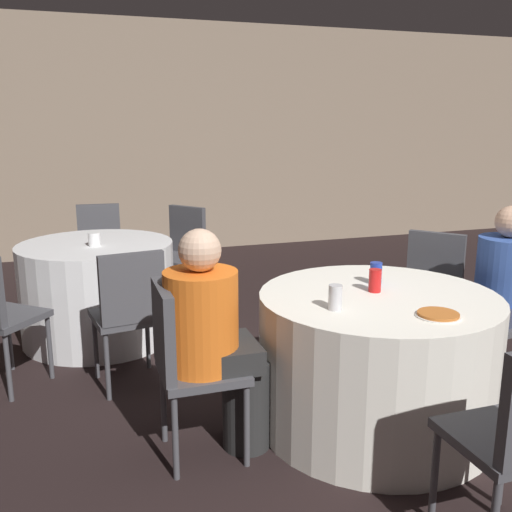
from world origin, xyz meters
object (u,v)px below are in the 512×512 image
Objects in this scene: chair_far_south at (130,306)px; soda_can_silver at (335,297)px; chair_near_northeast at (430,285)px; chair_far_northeast at (181,246)px; table_near at (376,360)px; chair_near_west at (183,355)px; chair_far_north at (100,243)px; soda_can_blue at (376,273)px; person_orange_shirt at (216,341)px; table_far at (98,291)px; pizza_plate_near at (438,315)px; soda_can_red at (375,281)px; person_blue_shirt at (496,299)px.

soda_can_silver is at bearing -56.47° from chair_far_south.
chair_near_northeast and chair_far_northeast have the same top height.
table_near is 1.05m from chair_near_northeast.
chair_near_west reaches higher than table_near.
soda_can_blue is (1.35, -2.59, 0.26)m from chair_far_north.
table_near is at bearing 90.00° from person_orange_shirt.
chair_near_west reaches higher than table_far.
pizza_plate_near is at bearing 70.95° from chair_near_west.
pizza_plate_near is at bearing -30.37° from soda_can_silver.
table_near is at bearing -53.34° from table_far.
chair_far_northeast is (0.76, 0.62, 0.17)m from table_far.
table_near is 10.29× the size of soda_can_red.
table_far is at bearing 90.00° from chair_far_northeast.
chair_near_west is 7.21× the size of soda_can_blue.
chair_near_northeast reaches higher than soda_can_silver.
table_near is 0.43m from soda_can_red.
pizza_plate_near is at bearing -79.72° from soda_can_red.
chair_far_north is 3.01m from soda_can_red.
chair_near_northeast is 2.00m from chair_far_south.
chair_far_northeast is at bearing 23.83° from person_blue_shirt.
chair_far_northeast is 7.21× the size of soda_can_silver.
table_far is 9.32× the size of soda_can_silver.
soda_can_silver is (-0.41, 0.24, 0.05)m from pizza_plate_near.
chair_far_northeast is 4.22× the size of pizza_plate_near.
chair_far_north is 7.21× the size of soda_can_red.
soda_can_red is (1.34, -1.75, 0.43)m from table_far.
chair_near_west is 1.00× the size of chair_near_northeast.
chair_far_south is (0.14, -0.97, 0.17)m from table_far.
person_orange_shirt is at bearing -75.63° from table_far.
chair_far_north is 4.22× the size of pizza_plate_near.
chair_far_northeast is 2.59m from soda_can_silver.
chair_far_south is 1.46m from soda_can_red.
chair_near_northeast is 1.00× the size of chair_far_south.
pizza_plate_near is (-0.79, -0.52, 0.16)m from person_blue_shirt.
soda_can_blue is at bearing 99.43° from chair_near_west.
person_orange_shirt is (0.46, -1.80, 0.22)m from table_far.
chair_near_west is 1.21m from pizza_plate_near.
chair_near_northeast is at bearing 40.08° from table_near.
chair_near_northeast reaches higher than table_far.
chair_far_south is at bearing 147.13° from soda_can_red.
pizza_plate_near is 0.45m from soda_can_red.
person_orange_shirt is at bearing -176.78° from soda_can_red.
chair_far_south is 4.22× the size of pizza_plate_near.
chair_near_northeast is 1.80m from person_orange_shirt.
table_far is at bearing 90.00° from chair_far_south.
soda_can_red is at bearing 86.50° from person_blue_shirt.
person_orange_shirt is at bearing 157.81° from pizza_plate_near.
chair_near_west is at bearing 130.23° from chair_far_northeast.
person_blue_shirt reaches higher than table_far.
person_orange_shirt reaches higher than soda_can_red.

